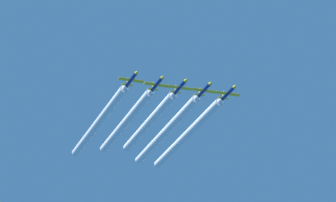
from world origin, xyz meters
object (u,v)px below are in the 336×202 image
(jet_inner_left, at_px, (205,89))
(jet_center, at_px, (180,86))
(jet_inner_right, at_px, (157,83))
(jet_far_right, at_px, (132,79))
(jet_far_left, at_px, (229,92))

(jet_inner_left, xyz_separation_m, jet_center, (8.73, 0.47, -0.41))
(jet_inner_right, xyz_separation_m, jet_far_right, (8.98, 0.64, 0.04))
(jet_far_right, bearing_deg, jet_inner_right, -175.94)
(jet_far_left, distance_m, jet_far_right, 34.03)
(jet_far_right, bearing_deg, jet_center, -179.35)
(jet_center, relative_size, jet_far_right, 1.00)
(jet_inner_right, bearing_deg, jet_center, 176.73)
(jet_center, bearing_deg, jet_far_left, -178.92)
(jet_inner_left, xyz_separation_m, jet_inner_right, (16.56, 0.02, -0.30))
(jet_far_left, xyz_separation_m, jet_inner_right, (25.04, -0.12, -0.32))
(jet_inner_right, height_order, jet_far_right, jet_far_right)
(jet_far_left, distance_m, jet_center, 17.23)
(jet_inner_right, distance_m, jet_far_right, 9.00)
(jet_center, height_order, jet_far_right, jet_far_right)
(jet_far_right, bearing_deg, jet_far_left, -179.13)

